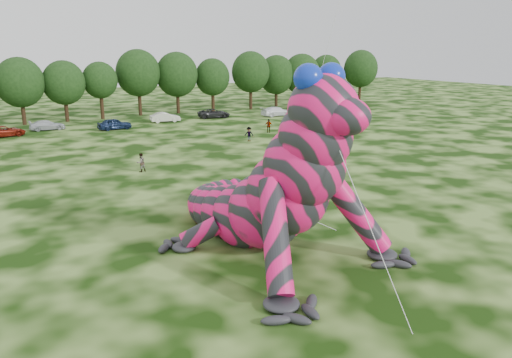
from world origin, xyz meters
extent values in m
plane|color=#16330A|center=(0.00, 0.00, 0.00)|extent=(240.00, 240.00, 0.00)
cylinder|color=silver|center=(8.35, 11.34, 9.35)|extent=(0.02, 0.02, 19.21)
cylinder|color=#382314|center=(6.67, 12.73, 0.12)|extent=(0.08, 0.08, 0.24)
imported|color=maroon|center=(-13.25, 47.16, 0.67)|extent=(5.18, 3.12, 1.35)
imported|color=silver|center=(-7.90, 50.00, 0.65)|extent=(4.56, 1.97, 1.31)
imported|color=#17274B|center=(0.05, 46.03, 0.76)|extent=(4.55, 2.05, 1.51)
imported|color=silver|center=(8.30, 49.29, 0.72)|extent=(4.47, 1.92, 1.43)
imported|color=#242426|center=(16.54, 49.91, 0.70)|extent=(5.37, 3.15, 1.40)
imported|color=white|center=(26.13, 46.80, 0.75)|extent=(5.26, 2.29, 1.51)
imported|color=gray|center=(16.86, 33.79, 0.87)|extent=(1.07, 0.96, 1.74)
imported|color=gray|center=(7.19, 16.20, 0.89)|extent=(1.06, 1.73, 1.78)
imported|color=gray|center=(11.57, 29.44, 0.85)|extent=(1.24, 1.21, 1.71)
imported|color=gray|center=(-3.92, 21.11, 0.84)|extent=(0.95, 0.82, 1.68)
camera|label=1|loc=(-16.26, -21.33, 10.69)|focal=35.00mm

